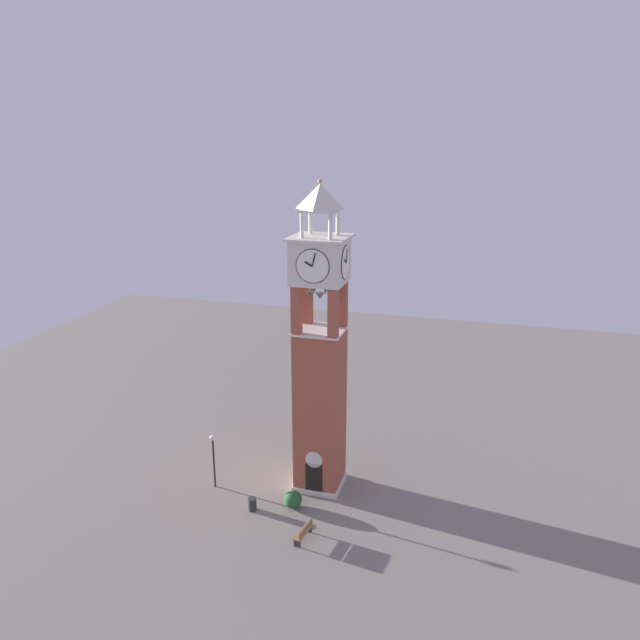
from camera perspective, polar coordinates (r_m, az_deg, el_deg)
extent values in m
plane|color=gray|center=(40.33, 0.00, -15.48)|extent=(80.00, 80.00, 0.00)
cube|color=#9E4C38|center=(37.75, 0.00, -8.72)|extent=(2.79, 2.79, 10.54)
cube|color=silver|center=(40.23, 0.00, -15.27)|extent=(2.99, 2.99, 0.35)
cube|color=black|center=(38.57, -0.60, -15.13)|extent=(1.10, 0.04, 2.20)
cylinder|color=silver|center=(37.84, -0.60, -13.33)|extent=(1.10, 0.04, 1.10)
cube|color=#9E4C38|center=(34.63, -2.28, 0.89)|extent=(0.56, 0.56, 3.03)
cube|color=#9E4C38|center=(34.02, 1.29, 0.61)|extent=(0.56, 0.56, 3.03)
cube|color=#9E4C38|center=(36.67, -1.20, 1.82)|extent=(0.56, 0.56, 3.03)
cube|color=#9E4C38|center=(36.10, 2.19, 1.57)|extent=(0.56, 0.56, 3.03)
cube|color=silver|center=(35.76, 0.00, -1.00)|extent=(2.95, 2.95, 0.12)
cone|color=#4C4C51|center=(35.05, 1.02, 2.56)|extent=(0.56, 0.56, 0.41)
cone|color=#4C4C51|center=(35.64, 0.52, 2.81)|extent=(0.37, 0.37, 0.43)
cone|color=#4C4C51|center=(35.56, -0.70, 2.77)|extent=(0.53, 0.53, 0.43)
cone|color=#4C4C51|center=(34.87, -0.94, 2.49)|extent=(0.48, 0.48, 0.38)
cone|color=#4C4C51|center=(34.51, -0.02, 2.33)|extent=(0.54, 0.54, 0.38)
cube|color=silver|center=(34.68, 0.00, 5.71)|extent=(3.03, 3.03, 2.59)
cylinder|color=white|center=(33.24, -0.73, 5.21)|extent=(1.96, 0.05, 1.96)
torus|color=black|center=(33.24, -0.73, 5.21)|extent=(1.99, 0.06, 1.99)
cube|color=black|center=(33.22, -1.12, 5.41)|extent=(0.47, 0.03, 0.32)
cube|color=black|center=(33.08, -0.61, 5.83)|extent=(0.24, 0.03, 0.78)
cylinder|color=white|center=(36.13, 0.67, 6.17)|extent=(1.96, 0.05, 1.96)
torus|color=black|center=(36.13, 0.67, 6.17)|extent=(1.99, 0.06, 1.99)
cube|color=black|center=(36.22, 0.37, 6.39)|extent=(0.47, 0.03, 0.32)
cube|color=black|center=(36.09, 0.84, 6.77)|extent=(0.24, 0.03, 0.78)
cylinder|color=white|center=(35.12, -2.42, 5.84)|extent=(0.05, 1.96, 1.96)
torus|color=black|center=(35.12, -2.42, 5.84)|extent=(0.06, 1.99, 1.99)
cube|color=black|center=(34.92, -2.63, 5.97)|extent=(0.03, 0.47, 0.32)
cube|color=black|center=(35.15, -2.48, 6.48)|extent=(0.03, 0.24, 0.78)
cylinder|color=white|center=(34.30, 2.48, 5.56)|extent=(0.05, 1.96, 1.96)
torus|color=black|center=(34.30, 2.48, 5.56)|extent=(0.06, 1.99, 1.99)
cube|color=black|center=(34.06, 2.49, 5.69)|extent=(0.03, 0.47, 0.32)
cube|color=black|center=(34.30, 2.62, 6.21)|extent=(0.03, 0.24, 0.78)
cube|color=silver|center=(34.44, 0.00, 7.95)|extent=(3.39, 3.39, 0.16)
cylinder|color=silver|center=(33.77, -1.77, 9.12)|extent=(0.22, 0.22, 1.43)
cylinder|color=silver|center=(33.31, 1.00, 9.02)|extent=(0.22, 0.22, 1.43)
cylinder|color=silver|center=(35.35, -0.94, 9.48)|extent=(0.22, 0.22, 1.43)
cylinder|color=silver|center=(34.90, 1.71, 9.38)|extent=(0.22, 0.22, 1.43)
cube|color=silver|center=(34.22, 0.00, 10.54)|extent=(2.11, 2.11, 0.12)
pyramid|color=silver|center=(34.15, 0.00, 11.83)|extent=(2.11, 2.11, 1.43)
sphere|color=#B79338|center=(34.08, 0.00, 13.22)|extent=(0.24, 0.24, 0.24)
cube|color=brown|center=(35.42, -1.66, -19.80)|extent=(0.69, 1.65, 0.06)
cube|color=brown|center=(35.18, -1.37, -19.51)|extent=(0.31, 1.59, 0.44)
cube|color=#2D2D33|center=(35.06, -2.22, -20.74)|extent=(0.40, 0.14, 0.42)
cube|color=#2D2D33|center=(36.08, -1.11, -19.48)|extent=(0.40, 0.14, 0.42)
cylinder|color=black|center=(39.75, -10.19, -13.47)|extent=(0.12, 0.12, 3.36)
sphere|color=silver|center=(38.84, -10.33, -11.10)|extent=(0.36, 0.36, 0.36)
cylinder|color=#2D2D33|center=(37.92, -6.55, -17.23)|extent=(0.52, 0.52, 0.80)
ellipsoid|color=#28562D|center=(37.89, -2.63, -16.89)|extent=(1.13, 1.13, 1.09)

